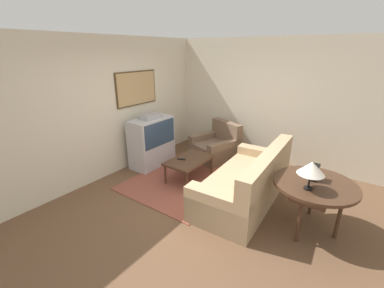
# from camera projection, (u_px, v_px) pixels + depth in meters

# --- Properties ---
(ground_plane) EXTENTS (12.00, 12.00, 0.00)m
(ground_plane) POSITION_uv_depth(u_px,v_px,m) (195.00, 206.00, 4.25)
(ground_plane) COLOR brown
(wall_back) EXTENTS (12.00, 0.10, 2.70)m
(wall_back) POSITION_uv_depth(u_px,v_px,m) (106.00, 109.00, 4.95)
(wall_back) COLOR beige
(wall_back) RESTS_ON ground_plane
(wall_right) EXTENTS (0.06, 12.00, 2.70)m
(wall_right) POSITION_uv_depth(u_px,v_px,m) (262.00, 101.00, 5.79)
(wall_right) COLOR beige
(wall_right) RESTS_ON ground_plane
(area_rug) EXTENTS (2.28, 1.81, 0.01)m
(area_rug) POSITION_uv_depth(u_px,v_px,m) (186.00, 179.00, 5.13)
(area_rug) COLOR brown
(area_rug) RESTS_ON ground_plane
(tv) EXTENTS (0.98, 0.51, 1.16)m
(tv) POSITION_uv_depth(u_px,v_px,m) (152.00, 141.00, 5.61)
(tv) COLOR #B7B7BC
(tv) RESTS_ON ground_plane
(couch) EXTENTS (2.23, 1.10, 0.94)m
(couch) POSITION_uv_depth(u_px,v_px,m) (247.00, 183.00, 4.32)
(couch) COLOR tan
(couch) RESTS_ON ground_plane
(armchair) EXTENTS (1.15, 1.15, 0.85)m
(armchair) POSITION_uv_depth(u_px,v_px,m) (216.00, 147.00, 6.03)
(armchair) COLOR brown
(armchair) RESTS_ON ground_plane
(coffee_table) EXTENTS (0.96, 0.60, 0.43)m
(coffee_table) POSITION_uv_depth(u_px,v_px,m) (189.00, 161.00, 5.01)
(coffee_table) COLOR #472D1E
(coffee_table) RESTS_ON ground_plane
(console_table) EXTENTS (1.10, 1.10, 0.74)m
(console_table) POSITION_uv_depth(u_px,v_px,m) (315.00, 187.00, 3.51)
(console_table) COLOR #472D1E
(console_table) RESTS_ON ground_plane
(table_lamp) EXTENTS (0.34, 0.34, 0.39)m
(table_lamp) POSITION_uv_depth(u_px,v_px,m) (312.00, 168.00, 3.23)
(table_lamp) COLOR black
(table_lamp) RESTS_ON console_table
(mantel_clock) EXTENTS (0.17, 0.10, 0.22)m
(mantel_clock) POSITION_uv_depth(u_px,v_px,m) (315.00, 172.00, 3.54)
(mantel_clock) COLOR black
(mantel_clock) RESTS_ON console_table
(remote) EXTENTS (0.10, 0.17, 0.02)m
(remote) POSITION_uv_depth(u_px,v_px,m) (181.00, 159.00, 4.97)
(remote) COLOR black
(remote) RESTS_ON coffee_table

